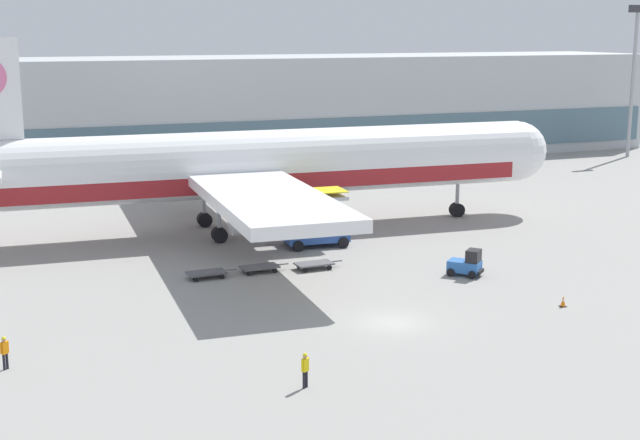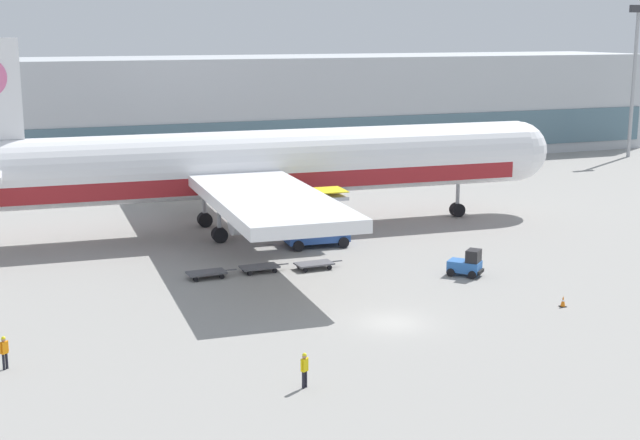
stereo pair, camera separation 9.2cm
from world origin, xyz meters
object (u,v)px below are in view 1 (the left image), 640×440
object	(u,v)px
ground_crew_near	(305,367)
traffic_cone_near	(563,301)
light_mast	(634,69)
baggage_tug_foreground	(467,264)
baggage_dolly_second	(260,267)
scissor_lift_loader	(315,224)
baggage_dolly_third	(314,264)
airplane_main	(248,167)
ground_crew_far	(5,350)
baggage_dolly_lead	(207,273)

from	to	relation	value
ground_crew_near	traffic_cone_near	bearing A→B (deg)	168.03
light_mast	baggage_tug_foreground	world-z (taller)	light_mast
baggage_dolly_second	ground_crew_near	xyz separation A→B (m)	(-4.36, -21.59, 0.71)
scissor_lift_loader	light_mast	bearing A→B (deg)	31.72
baggage_tug_foreground	baggage_dolly_third	size ratio (longest dim) A/B	0.74
ground_crew_near	traffic_cone_near	size ratio (longest dim) A/B	2.46
airplane_main	traffic_cone_near	distance (m)	31.61
airplane_main	baggage_tug_foreground	world-z (taller)	airplane_main
airplane_main	ground_crew_far	distance (m)	34.71
light_mast	baggage_dolly_second	bearing A→B (deg)	-149.31
airplane_main	baggage_tug_foreground	xyz separation A→B (m)	(10.68, -19.66, -4.96)
light_mast	ground_crew_near	bearing A→B (deg)	-139.27
light_mast	traffic_cone_near	xyz separation A→B (m)	(-50.76, -54.67, -11.85)
baggage_dolly_lead	traffic_cone_near	xyz separation A→B (m)	(19.97, -14.95, -0.02)
scissor_lift_loader	baggage_tug_foreground	world-z (taller)	scissor_lift_loader
baggage_tug_foreground	scissor_lift_loader	bearing A→B (deg)	166.15
airplane_main	ground_crew_far	bearing A→B (deg)	-126.00
baggage_tug_foreground	light_mast	bearing A→B (deg)	88.09
ground_crew_near	baggage_dolly_second	bearing A→B (deg)	-131.13
light_mast	ground_crew_near	xyz separation A→B (m)	(-71.01, -61.16, -11.11)
light_mast	baggage_dolly_lead	xyz separation A→B (m)	(-70.73, -39.72, -11.83)
baggage_tug_foreground	ground_crew_far	bearing A→B (deg)	-120.31
baggage_dolly_second	ground_crew_near	size ratio (longest dim) A/B	2.02
baggage_dolly_lead	baggage_dolly_second	size ratio (longest dim) A/B	1.00
ground_crew_far	scissor_lift_loader	bearing A→B (deg)	179.73
light_mast	baggage_dolly_lead	bearing A→B (deg)	-150.68
baggage_dolly_third	baggage_dolly_second	bearing A→B (deg)	169.26
baggage_tug_foreground	ground_crew_near	world-z (taller)	baggage_tug_foreground
baggage_dolly_lead	ground_crew_far	xyz separation A→B (m)	(-14.25, -13.39, 0.70)
airplane_main	ground_crew_near	bearing A→B (deg)	-99.51
baggage_dolly_second	traffic_cone_near	distance (m)	21.93
baggage_dolly_second	ground_crew_far	world-z (taller)	ground_crew_far
airplane_main	traffic_cone_near	world-z (taller)	airplane_main
ground_crew_far	traffic_cone_near	xyz separation A→B (m)	(34.21, -1.56, -0.72)
scissor_lift_loader	baggage_dolly_third	bearing A→B (deg)	-108.66
ground_crew_near	baggage_dolly_third	bearing A→B (deg)	-141.70
scissor_lift_loader	traffic_cone_near	bearing A→B (deg)	-64.34
light_mast	baggage_dolly_lead	size ratio (longest dim) A/B	5.59
airplane_main	baggage_dolly_lead	size ratio (longest dim) A/B	15.58
airplane_main	traffic_cone_near	xyz separation A→B (m)	(12.73, -28.41, -5.47)
baggage_tug_foreground	baggage_dolly_third	xyz separation A→B (m)	(-9.74, 5.74, -0.49)
baggage_dolly_second	airplane_main	bearing A→B (deg)	74.33
scissor_lift_loader	ground_crew_near	bearing A→B (deg)	-109.15
baggage_tug_foreground	ground_crew_near	bearing A→B (deg)	-92.98
baggage_tug_foreground	baggage_dolly_lead	xyz separation A→B (m)	(-17.92, 6.20, -0.49)
light_mast	baggage_dolly_second	distance (m)	78.42
airplane_main	ground_crew_near	distance (m)	36.01
ground_crew_far	baggage_dolly_lead	bearing A→B (deg)	-175.36
light_mast	traffic_cone_near	size ratio (longest dim) A/B	27.69
baggage_dolly_third	ground_crew_far	xyz separation A→B (m)	(-22.42, -12.93, 0.70)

